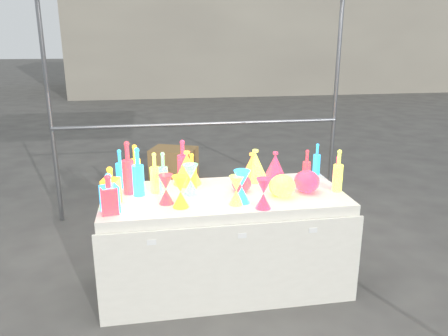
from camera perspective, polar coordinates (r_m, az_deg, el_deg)
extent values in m
plane|color=slate|center=(3.61, 0.00, -14.62)|extent=(80.00, 80.00, 0.00)
cylinder|color=gray|center=(4.69, -21.84, 7.25)|extent=(0.04, 0.04, 2.40)
cylinder|color=gray|center=(5.01, 14.32, 8.46)|extent=(0.04, 0.04, 2.40)
cylinder|color=gray|center=(4.62, -3.09, 5.77)|extent=(3.00, 0.04, 0.04)
cube|color=white|center=(3.43, 0.00, -9.25)|extent=(1.80, 0.80, 0.75)
cube|color=white|center=(3.08, 1.33, -13.20)|extent=(1.84, 0.02, 0.68)
cube|color=white|center=(2.90, -9.45, -9.58)|extent=(0.06, 0.00, 0.03)
cube|color=white|center=(2.96, 2.38, -8.83)|extent=(0.06, 0.00, 0.03)
cube|color=white|center=(3.09, 11.56, -7.99)|extent=(0.06, 0.00, 0.03)
cube|color=#A69D8A|center=(17.66, 5.49, 20.28)|extent=(14.00, 6.00, 6.00)
cube|color=#A57C4A|center=(6.02, -6.56, 0.57)|extent=(0.71, 0.62, 0.43)
cube|color=#A57C4A|center=(5.65, 1.66, -2.32)|extent=(0.92, 0.81, 0.07)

